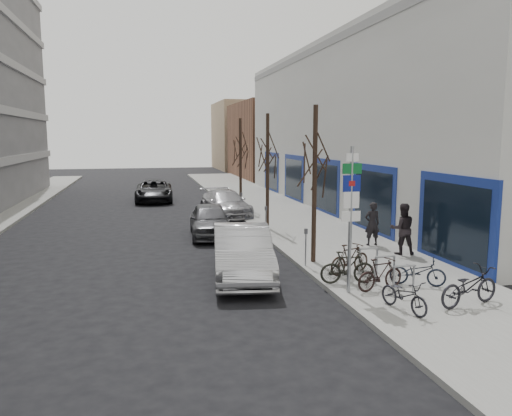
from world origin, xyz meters
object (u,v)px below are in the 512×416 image
bike_mid_inner (347,267)px  pedestrian_near (372,224)px  parked_car_mid (210,220)px  pedestrian_far (402,229)px  bike_near_left (404,292)px  bike_far_curb (469,283)px  bike_rack (385,266)px  bike_mid_curb (418,269)px  bike_far_inner (350,258)px  parked_car_back (225,203)px  tree_far (240,142)px  meter_front (306,243)px  tree_near (315,147)px  parked_car_front (242,253)px  highway_sign_pole (351,211)px  meter_mid (266,218)px  tree_mid (268,144)px  bike_near_right (380,274)px  meter_back (241,202)px  lane_car (154,191)px

bike_mid_inner → pedestrian_near: 5.59m
parked_car_mid → pedestrian_far: bearing=-37.4°
bike_near_left → bike_far_curb: 1.83m
bike_rack → bike_mid_curb: (0.82, -0.44, -0.03)m
bike_far_inner → parked_car_back: parked_car_back is taller
parked_car_back → pedestrian_near: size_ratio=2.89×
tree_far → bike_far_curb: tree_far is taller
meter_front → tree_near: bearing=48.0°
bike_far_inner → parked_car_front: parked_car_front is taller
highway_sign_pole → pedestrian_far: (3.75, 3.83, -1.35)m
highway_sign_pole → parked_car_mid: size_ratio=0.97×
bike_near_left → bike_mid_inner: bearing=85.2°
meter_front → parked_car_front: (-2.25, -0.43, -0.09)m
highway_sign_pole → meter_mid: bearing=91.7°
tree_mid → bike_rack: bearing=-82.7°
tree_far → bike_near_left: size_ratio=3.54×
bike_near_right → parked_car_mid: 10.05m
parked_car_back → pedestrian_near: (4.34, -9.40, 0.29)m
parked_car_back → highway_sign_pole: bearing=-93.1°
meter_front → pedestrian_near: pedestrian_near is taller
highway_sign_pole → parked_car_front: size_ratio=0.84×
pedestrian_near → meter_front: bearing=36.2°
bike_rack → bike_mid_curb: bike_mid_curb is taller
bike_near_left → pedestrian_near: size_ratio=0.90×
meter_front → meter_mid: (0.00, 5.50, 0.00)m
meter_back → parked_car_mid: size_ratio=0.29×
tree_far → meter_back: bearing=-100.2°
meter_mid → parked_car_mid: 2.52m
bike_far_curb → meter_front: bearing=17.4°
bike_mid_inner → parked_car_mid: parked_car_mid is taller
tree_near → bike_near_left: size_ratio=3.54×
tree_far → meter_front: (-0.45, -13.50, -3.19)m
tree_mid → parked_car_mid: 4.42m
bike_rack → pedestrian_near: 5.25m
highway_sign_pole → bike_near_right: (0.95, -0.00, -1.83)m
tree_mid → bike_far_inner: size_ratio=3.37×
bike_rack → bike_mid_inner: bearing=170.4°
meter_front → parked_car_back: bearing=93.6°
meter_back → parked_car_front: parked_car_front is taller
tree_far → bike_mid_curb: (2.02, -16.34, -3.47)m
bike_near_left → tree_mid: bearing=77.8°
bike_mid_inner → pedestrian_far: bearing=-41.3°
parked_car_front → bike_far_curb: bearing=-32.6°
bike_near_right → lane_car: size_ratio=0.29×
highway_sign_pole → tree_far: tree_far is taller
parked_car_front → highway_sign_pole: bearing=-38.3°
bike_far_curb → parked_car_mid: parked_car_mid is taller
tree_mid → lane_car: (-4.94, 12.40, -3.37)m
highway_sign_pole → bike_far_curb: bearing=-33.6°
tree_near → pedestrian_near: tree_near is taller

